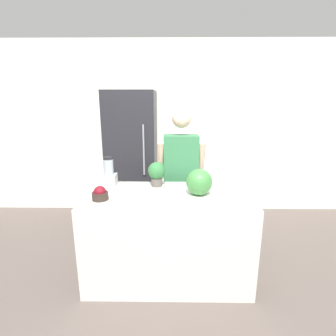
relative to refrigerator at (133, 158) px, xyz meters
The scene contains 11 objects.
ground_plane 2.02m from the refrigerator, 72.91° to the right, with size 14.00×14.00×0.00m, color #564C47.
wall_back 0.75m from the refrigerator, 37.50° to the left, with size 8.00×0.06×2.60m.
counter_island 1.50m from the refrigerator, 68.28° to the right, with size 1.56×0.78×0.88m.
refrigerator is the anchor object (origin of this frame).
person 0.94m from the refrigerator, 44.21° to the right, with size 0.54×0.26×1.65m.
cutting_board 1.58m from the refrigerator, 59.62° to the right, with size 0.33×0.23×0.01m.
watermelon 1.58m from the refrigerator, 59.01° to the right, with size 0.25×0.25×0.25m.
bowl_cherries 1.46m from the refrigerator, 93.32° to the right, with size 0.15×0.15×0.13m.
bowl_cream 1.43m from the refrigerator, 84.76° to the right, with size 0.11×0.11×0.08m.
blender 1.07m from the refrigerator, 95.02° to the right, with size 0.15×0.15×0.31m.
potted_plant 1.14m from the refrigerator, 69.23° to the right, with size 0.18×0.18×0.25m.
Camera 1 is at (0.03, -1.96, 1.76)m, focal length 28.00 mm.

